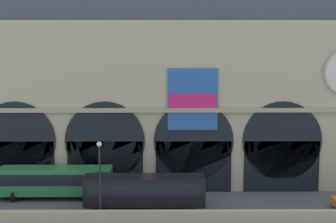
% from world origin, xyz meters
% --- Properties ---
extents(ground_plane, '(200.00, 200.00, 0.00)m').
position_xyz_m(ground_plane, '(0.00, 0.00, 0.00)').
color(ground_plane, '#54565B').
extents(quay_parapet_wall, '(90.00, 0.70, 1.11)m').
position_xyz_m(quay_parapet_wall, '(0.00, -4.43, 0.56)').
color(quay_parapet_wall, '#BCAD8C').
rests_on(quay_parapet_wall, ground).
extents(station_building, '(47.03, 4.90, 21.30)m').
position_xyz_m(station_building, '(0.04, 7.24, 10.32)').
color(station_building, '#BCAD8C').
rests_on(station_building, ground).
extents(bus_midwest, '(11.00, 3.25, 3.10)m').
position_xyz_m(bus_midwest, '(-9.17, 2.73, 1.78)').
color(bus_midwest, '#2D7A42').
rests_on(bus_midwest, ground).
extents(bus_center, '(11.00, 3.25, 3.10)m').
position_xyz_m(bus_center, '(-0.28, -0.64, 1.78)').
color(bus_center, black).
rests_on(bus_center, ground).
extents(street_lamp_quayside, '(0.44, 0.44, 6.90)m').
position_xyz_m(street_lamp_quayside, '(-3.96, -3.63, 4.41)').
color(street_lamp_quayside, black).
rests_on(street_lamp_quayside, ground).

